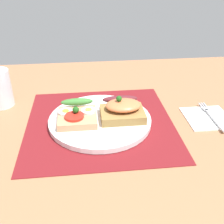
{
  "coord_description": "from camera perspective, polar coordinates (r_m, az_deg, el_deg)",
  "views": [
    {
      "loc": [
        -3.32,
        -57.26,
        36.71
      ],
      "look_at": [
        3.0,
        0.0,
        3.07
      ],
      "focal_mm": 43.63,
      "sensor_mm": 36.0,
      "label": 1
    }
  ],
  "objects": [
    {
      "name": "plate",
      "position": [
        0.68,
        -2.53,
        -1.71
      ],
      "size": [
        25.28,
        25.28,
        1.27
      ],
      "primitive_type": "cylinder",
      "color": "white",
      "rests_on": "placemat"
    },
    {
      "name": "placemat",
      "position": [
        0.68,
        -2.51,
        -2.27
      ],
      "size": [
        36.1,
        35.66,
        0.3
      ],
      "primitive_type": "cube",
      "color": "maroon",
      "rests_on": "ground_plane"
    },
    {
      "name": "napkin",
      "position": [
        0.74,
        19.38,
        -1.05
      ],
      "size": [
        11.29,
        11.36,
        0.6
      ],
      "primitive_type": "cube",
      "color": "white",
      "rests_on": "ground_plane"
    },
    {
      "name": "sandwich_egg_tomato",
      "position": [
        0.67,
        -7.33,
        -0.52
      ],
      "size": [
        9.23,
        10.61,
        3.87
      ],
      "color": "tan",
      "rests_on": "plate"
    },
    {
      "name": "fork",
      "position": [
        0.74,
        20.04,
        -0.62
      ],
      "size": [
        1.62,
        14.08,
        0.32
      ],
      "color": "#B7B7BC",
      "rests_on": "napkin"
    },
    {
      "name": "ground_plane",
      "position": [
        0.69,
        -2.48,
        -3.49
      ],
      "size": [
        120.0,
        90.0,
        3.2
      ],
      "primitive_type": "cube",
      "color": "#A46C49"
    },
    {
      "name": "sandwich_salmon",
      "position": [
        0.67,
        2.2,
        0.61
      ],
      "size": [
        10.63,
        9.39,
        5.79
      ],
      "color": "olive",
      "rests_on": "plate"
    }
  ]
}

